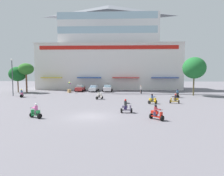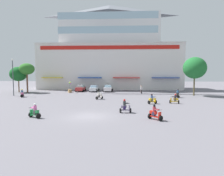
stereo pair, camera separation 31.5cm
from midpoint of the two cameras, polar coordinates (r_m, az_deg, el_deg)
ground_plane at (r=33.62m, az=-2.72°, el=-3.28°), size 128.00×128.00×0.00m
colonial_building at (r=55.90m, az=-0.43°, el=10.50°), size 38.49×14.80×23.23m
plaza_tree_0 at (r=49.69m, az=-25.49°, el=3.72°), size 3.74×4.10×5.86m
plaza_tree_1 at (r=41.70m, az=23.20°, el=5.41°), size 4.40×4.67×7.57m
plaza_tree_2 at (r=48.20m, az=-23.45°, el=5.06°), size 3.32×3.51×6.63m
parked_car_0 at (r=47.54m, az=-8.95°, el=-0.05°), size 2.31×3.91×1.54m
parked_car_1 at (r=46.84m, az=-5.06°, el=-0.10°), size 2.35×4.15×1.50m
parked_car_2 at (r=46.67m, az=-0.99°, el=-0.05°), size 2.44×4.50×1.60m
scooter_rider_0 at (r=19.69m, az=12.90°, el=-7.26°), size 1.37×1.41×1.51m
scooter_rider_1 at (r=29.34m, az=11.96°, el=-3.36°), size 1.41×1.08×1.46m
scooter_rider_2 at (r=22.54m, az=4.28°, el=-5.57°), size 1.38×0.75×1.59m
scooter_rider_4 at (r=33.48m, az=-3.49°, el=-2.26°), size 1.24×1.36×1.48m
scooter_rider_5 at (r=37.80m, az=18.85°, el=-1.64°), size 0.68×1.47×1.58m
scooter_rider_6 at (r=39.98m, az=-24.56°, el=-1.52°), size 0.98×1.51×1.52m
scooter_rider_7 at (r=21.50m, az=-21.26°, el=-6.49°), size 1.42×1.08×1.50m
scooter_rider_8 at (r=30.46m, az=18.09°, el=-3.20°), size 1.47×1.00×1.46m
pedestrian_0 at (r=43.82m, az=8.67°, el=-0.15°), size 0.32×0.32×1.72m
pedestrian_1 at (r=42.46m, az=8.91°, el=-0.38°), size 0.43×0.43×1.63m
streetlamp_near at (r=42.52m, az=-26.76°, el=3.53°), size 0.40×0.40×7.19m
balloon_vendor_cart at (r=45.11m, az=-12.02°, el=-0.08°), size 1.00×1.08×2.53m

